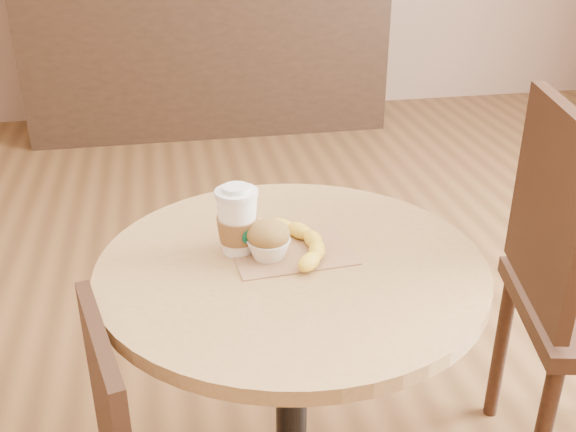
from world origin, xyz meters
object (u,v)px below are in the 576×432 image
Objects in this scene: coffee_cup at (237,223)px; banana at (288,243)px; muffin at (268,240)px; cafe_table at (292,339)px.

banana is at bearing -35.94° from coffee_cup.
muffin is at bearing -60.77° from coffee_cup.
coffee_cup is (-0.10, 0.06, 0.26)m from cafe_table.
coffee_cup is 1.61× the size of muffin.
coffee_cup is at bearing 143.46° from muffin.
cafe_table is 0.24m from muffin.
coffee_cup is 0.07m from muffin.
coffee_cup reaches higher than muffin.
coffee_cup is at bearing 148.74° from banana.
cafe_table is 0.21m from banana.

